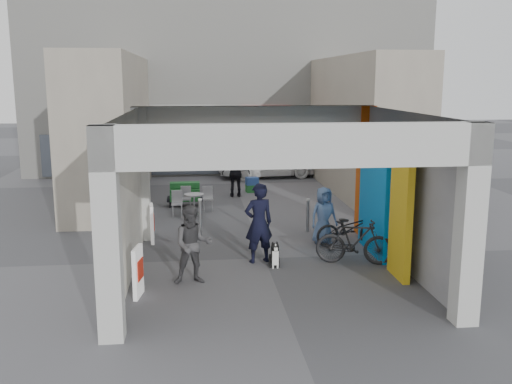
{
  "coord_description": "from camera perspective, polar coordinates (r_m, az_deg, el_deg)",
  "views": [
    {
      "loc": [
        -1.6,
        -12.89,
        4.17
      ],
      "look_at": [
        -0.1,
        1.0,
        1.42
      ],
      "focal_mm": 40.0,
      "sensor_mm": 36.0,
      "label": 1
    }
  ],
  "objects": [
    {
      "name": "man_crates",
      "position": [
        20.57,
        -2.02,
        1.91
      ],
      "size": [
        1.02,
        0.44,
        1.73
      ],
      "primitive_type": "imported",
      "rotation": [
        0.0,
        0.0,
        3.12
      ],
      "color": "black",
      "rests_on": "ground"
    },
    {
      "name": "border_collie",
      "position": [
        12.98,
        1.88,
        -6.46
      ],
      "size": [
        0.23,
        0.44,
        0.61
      ],
      "rotation": [
        0.0,
        0.0,
        -0.08
      ],
      "color": "black",
      "rests_on": "ground"
    },
    {
      "name": "crate_stack",
      "position": [
        21.5,
        -0.4,
        0.73
      ],
      "size": [
        0.49,
        0.41,
        0.56
      ],
      "rotation": [
        0.0,
        0.0,
        0.14
      ],
      "color": "#195723",
      "rests_on": "ground"
    },
    {
      "name": "cafe_set",
      "position": [
        18.27,
        -6.52,
        -1.21
      ],
      "size": [
        1.3,
        1.05,
        0.79
      ],
      "rotation": [
        0.0,
        0.0,
        -0.35
      ],
      "color": "#ADADB3",
      "rests_on": "ground"
    },
    {
      "name": "man_elderly",
      "position": [
        14.75,
        6.78,
        -2.36
      ],
      "size": [
        0.83,
        0.65,
        1.49
      ],
      "primitive_type": "imported",
      "rotation": [
        0.0,
        0.0,
        0.27
      ],
      "color": "#5878AC",
      "rests_on": "ground"
    },
    {
      "name": "plaza_bldg_right",
      "position": [
        21.35,
        10.52,
        6.48
      ],
      "size": [
        2.0,
        9.0,
        5.0
      ],
      "primitive_type": "cube",
      "color": "#A09785",
      "rests_on": "ground"
    },
    {
      "name": "produce_stand",
      "position": [
        19.27,
        -7.11,
        -0.49
      ],
      "size": [
        1.19,
        0.64,
        0.78
      ],
      "rotation": [
        0.0,
        0.0,
        -0.06
      ],
      "color": "black",
      "rests_on": "ground"
    },
    {
      "name": "white_van",
      "position": [
        24.75,
        1.06,
        3.13
      ],
      "size": [
        4.36,
        2.16,
        1.43
      ],
      "primitive_type": "imported",
      "rotation": [
        0.0,
        0.0,
        1.69
      ],
      "color": "white",
      "rests_on": "ground"
    },
    {
      "name": "bollard_right",
      "position": [
        15.97,
        5.2,
        -2.36
      ],
      "size": [
        0.09,
        0.09,
        0.9
      ],
      "primitive_type": "cylinder",
      "color": "gray",
      "rests_on": "ground"
    },
    {
      "name": "bollard_left",
      "position": [
        15.62,
        -5.6,
        -2.51
      ],
      "size": [
        0.09,
        0.09,
        0.99
      ],
      "primitive_type": "cylinder",
      "color": "gray",
      "rests_on": "ground"
    },
    {
      "name": "ground",
      "position": [
        13.65,
        0.86,
        -6.65
      ],
      "size": [
        90.0,
        90.0,
        0.0
      ],
      "primitive_type": "plane",
      "color": "#55555A",
      "rests_on": "ground"
    },
    {
      "name": "far_building",
      "position": [
        26.94,
        -2.81,
        10.76
      ],
      "size": [
        18.0,
        4.08,
        8.0
      ],
      "color": "silver",
      "rests_on": "ground"
    },
    {
      "name": "bicycle_rear",
      "position": [
        13.3,
        9.85,
        -4.89
      ],
      "size": [
        1.84,
        0.92,
        1.07
      ],
      "primitive_type": "imported",
      "rotation": [
        0.0,
        0.0,
        1.32
      ],
      "color": "black",
      "rests_on": "ground"
    },
    {
      "name": "man_with_dog",
      "position": [
        13.13,
        0.27,
        -3.13
      ],
      "size": [
        0.77,
        0.6,
        1.87
      ],
      "primitive_type": "imported",
      "rotation": [
        0.0,
        0.0,
        3.4
      ],
      "color": "black",
      "rests_on": "ground"
    },
    {
      "name": "arcade_canopy",
      "position": [
        12.4,
        3.83,
        2.46
      ],
      "size": [
        6.4,
        6.45,
        6.4
      ],
      "color": "#BBBBB6",
      "rests_on": "ground"
    },
    {
      "name": "advert_board_far",
      "position": [
        15.07,
        -10.36,
        -3.1
      ],
      "size": [
        0.15,
        0.56,
        1.0
      ],
      "rotation": [
        0.0,
        0.0,
        0.1
      ],
      "color": "white",
      "rests_on": "ground"
    },
    {
      "name": "advert_board_near",
      "position": [
        11.42,
        -11.7,
        -7.8
      ],
      "size": [
        0.17,
        0.56,
        1.0
      ],
      "rotation": [
        0.0,
        0.0,
        -0.16
      ],
      "color": "white",
      "rests_on": "ground"
    },
    {
      "name": "bollard_center",
      "position": [
        15.86,
        0.1,
        -2.53
      ],
      "size": [
        0.09,
        0.09,
        0.84
      ],
      "primitive_type": "cylinder",
      "color": "gray",
      "rests_on": "ground"
    },
    {
      "name": "bicycle_front",
      "position": [
        14.71,
        9.31,
        -3.6
      ],
      "size": [
        1.82,
        0.83,
        0.92
      ],
      "primitive_type": "imported",
      "rotation": [
        0.0,
        0.0,
        1.7
      ],
      "color": "black",
      "rests_on": "ground"
    },
    {
      "name": "man_back_turned",
      "position": [
        11.88,
        -6.34,
        -5.26
      ],
      "size": [
        0.84,
        0.67,
        1.66
      ],
      "primitive_type": "imported",
      "rotation": [
        0.0,
        0.0,
        0.05
      ],
      "color": "#444447",
      "rests_on": "ground"
    },
    {
      "name": "plaza_bldg_left",
      "position": [
        20.67,
        -14.3,
        6.18
      ],
      "size": [
        2.0,
        9.0,
        5.0
      ],
      "primitive_type": "cube",
      "color": "#A09785",
      "rests_on": "ground"
    }
  ]
}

